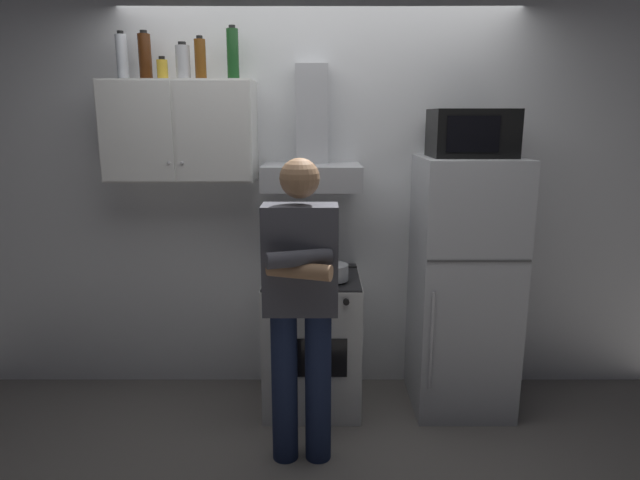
{
  "coord_description": "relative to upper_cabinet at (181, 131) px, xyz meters",
  "views": [
    {
      "loc": [
        -0.0,
        -3.0,
        1.83
      ],
      "look_at": [
        0.0,
        0.0,
        1.15
      ],
      "focal_mm": 30.36,
      "sensor_mm": 36.0,
      "label": 1
    }
  ],
  "objects": [
    {
      "name": "ground_plane",
      "position": [
        0.85,
        -0.37,
        -1.75
      ],
      "size": [
        7.0,
        7.0,
        0.0
      ],
      "primitive_type": "plane",
      "color": "slate"
    },
    {
      "name": "back_wall_tiled",
      "position": [
        0.85,
        0.23,
        -0.4
      ],
      "size": [
        4.8,
        0.1,
        2.7
      ],
      "primitive_type": "cube",
      "color": "white",
      "rests_on": "ground_plane"
    },
    {
      "name": "upper_cabinet",
      "position": [
        0.0,
        0.0,
        0.0
      ],
      "size": [
        0.9,
        0.37,
        0.6
      ],
      "color": "white"
    },
    {
      "name": "stove_oven",
      "position": [
        0.8,
        -0.13,
        -1.32
      ],
      "size": [
        0.6,
        0.62,
        0.87
      ],
      "color": "white",
      "rests_on": "ground_plane"
    },
    {
      "name": "range_hood",
      "position": [
        0.8,
        0.0,
        -0.15
      ],
      "size": [
        0.6,
        0.44,
        0.75
      ],
      "color": "#B7BABF"
    },
    {
      "name": "refrigerator",
      "position": [
        1.75,
        -0.12,
        -0.95
      ],
      "size": [
        0.6,
        0.62,
        1.6
      ],
      "color": "silver",
      "rests_on": "ground_plane"
    },
    {
      "name": "microwave",
      "position": [
        1.75,
        -0.11,
        -0.01
      ],
      "size": [
        0.48,
        0.37,
        0.28
      ],
      "color": "black",
      "rests_on": "refrigerator"
    },
    {
      "name": "person_standing",
      "position": [
        0.75,
        -0.73,
        -0.85
      ],
      "size": [
        0.38,
        0.33,
        1.64
      ],
      "color": "#192342",
      "rests_on": "ground_plane"
    },
    {
      "name": "cooking_pot",
      "position": [
        0.93,
        -0.24,
        -0.83
      ],
      "size": [
        0.28,
        0.18,
        0.1
      ],
      "color": "#B7BABF",
      "rests_on": "stove_oven"
    },
    {
      "name": "bottle_wine_green",
      "position": [
        0.33,
        0.04,
        0.45
      ],
      "size": [
        0.07,
        0.07,
        0.32
      ],
      "color": "#19471E",
      "rests_on": "upper_cabinet"
    },
    {
      "name": "bottle_beer_brown",
      "position": [
        0.14,
        -0.01,
        0.42
      ],
      "size": [
        0.07,
        0.07,
        0.25
      ],
      "color": "brown",
      "rests_on": "upper_cabinet"
    },
    {
      "name": "bottle_canister_steel",
      "position": [
        0.04,
        -0.03,
        0.4
      ],
      "size": [
        0.08,
        0.08,
        0.21
      ],
      "color": "#B2B5BA",
      "rests_on": "upper_cabinet"
    },
    {
      "name": "bottle_rum_dark",
      "position": [
        -0.2,
        0.03,
        0.44
      ],
      "size": [
        0.08,
        0.08,
        0.29
      ],
      "color": "#47230F",
      "rests_on": "upper_cabinet"
    },
    {
      "name": "bottle_vodka_clear",
      "position": [
        -0.34,
        0.04,
        0.44
      ],
      "size": [
        0.07,
        0.07,
        0.28
      ],
      "color": "silver",
      "rests_on": "upper_cabinet"
    },
    {
      "name": "bottle_spice_jar",
      "position": [
        -0.08,
        -0.03,
        0.36
      ],
      "size": [
        0.06,
        0.06,
        0.13
      ],
      "color": "gold",
      "rests_on": "upper_cabinet"
    }
  ]
}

